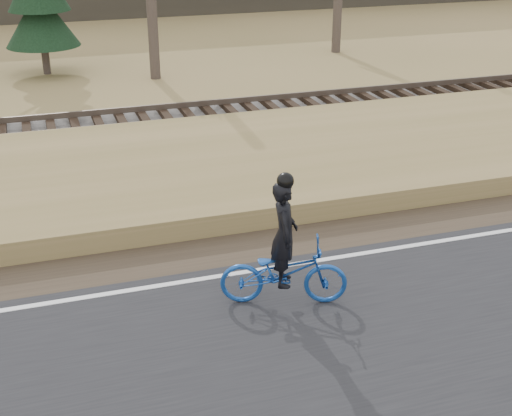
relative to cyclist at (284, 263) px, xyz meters
name	(u,v)px	position (x,y,z in m)	size (l,w,h in m)	color
ground	(477,244)	(4.20, 0.90, -0.75)	(120.00, 120.00, 0.00)	#95794B
edge_line	(471,236)	(4.20, 1.10, -0.68)	(120.00, 0.12, 0.01)	silver
shoulder	(443,217)	(4.20, 2.10, -0.73)	(120.00, 1.60, 0.04)	#473A2B
embankment	(376,160)	(4.20, 5.10, -0.53)	(120.00, 5.00, 0.44)	#95794B
ballast	(315,116)	(4.20, 8.90, -0.52)	(120.00, 3.00, 0.45)	slate
railroad	(315,105)	(4.20, 8.90, -0.22)	(120.00, 2.40, 0.29)	black
cyclist	(284,263)	(0.00, 0.00, 0.00)	(2.11, 1.28, 2.20)	#154395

